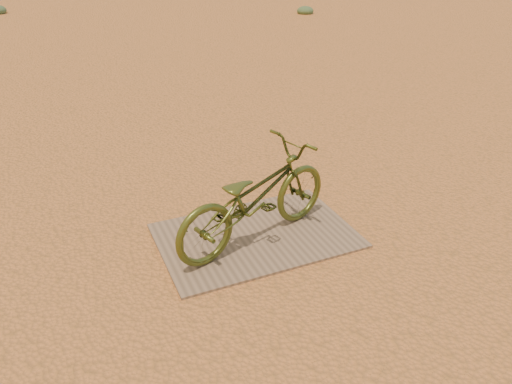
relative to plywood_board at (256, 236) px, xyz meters
name	(u,v)px	position (x,y,z in m)	size (l,w,h in m)	color
ground	(330,259)	(0.41, -0.53, -0.01)	(120.00, 120.00, 0.00)	#CC7C42
plywood_board	(256,236)	(0.00, 0.00, 0.00)	(1.62, 1.07, 0.02)	#7F6855
bicycle	(255,197)	(-0.04, -0.06, 0.41)	(0.53, 1.52, 0.80)	#44521D
kale_b	(305,14)	(6.16, 10.38, -0.01)	(0.49, 0.49, 0.27)	#53714C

